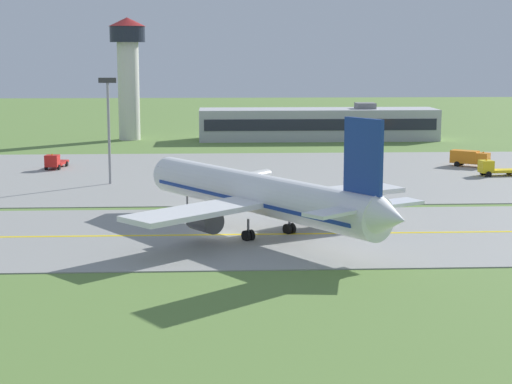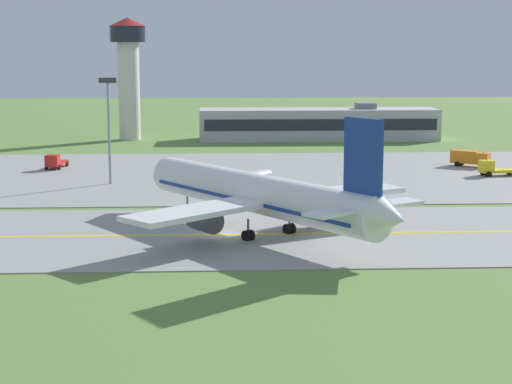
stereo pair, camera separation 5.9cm
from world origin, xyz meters
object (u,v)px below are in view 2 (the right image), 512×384
at_px(airplane_lead, 260,195).
at_px(service_truck_baggage, 55,162).
at_px(service_truck_catering, 470,157).
at_px(service_truck_fuel, 494,168).
at_px(control_tower, 128,66).
at_px(apron_light_mast, 109,117).
at_px(service_truck_pushback, 253,180).

height_order(airplane_lead, service_truck_baggage, airplane_lead).
distance_m(service_truck_baggage, service_truck_catering, 65.56).
distance_m(airplane_lead, service_truck_fuel, 53.22).
xyz_separation_m(airplane_lead, service_truck_catering, (36.11, 48.65, -2.60)).
height_order(service_truck_baggage, service_truck_fuel, same).
bearing_deg(control_tower, airplane_lead, -76.73).
height_order(control_tower, apron_light_mast, control_tower).
xyz_separation_m(service_truck_baggage, service_truck_pushback, (30.02, -22.25, 0.35)).
height_order(service_truck_fuel, control_tower, control_tower).
distance_m(service_truck_fuel, service_truck_pushback, 37.88).
bearing_deg(service_truck_pushback, apron_light_mast, 161.15).
relative_size(airplane_lead, service_truck_catering, 5.67).
bearing_deg(service_truck_catering, service_truck_pushback, -148.65).
xyz_separation_m(airplane_lead, service_truck_pushback, (0.57, 27.00, -2.60)).
bearing_deg(service_truck_pushback, service_truck_baggage, 143.46).
height_order(service_truck_fuel, apron_light_mast, apron_light_mast).
relative_size(service_truck_baggage, apron_light_mast, 0.45).
relative_size(service_truck_catering, service_truck_pushback, 1.04).
height_order(airplane_lead, service_truck_fuel, airplane_lead).
bearing_deg(service_truck_fuel, service_truck_baggage, 170.73).
distance_m(service_truck_catering, service_truck_pushback, 41.61).
distance_m(service_truck_catering, control_tower, 74.79).
height_order(service_truck_baggage, service_truck_catering, service_truck_catering).
relative_size(airplane_lead, service_truck_pushback, 5.90).
distance_m(airplane_lead, service_truck_pushback, 27.13).
height_order(airplane_lead, control_tower, control_tower).
bearing_deg(service_truck_baggage, service_truck_pushback, -36.54).
distance_m(service_truck_catering, apron_light_mast, 57.62).
height_order(service_truck_pushback, control_tower, control_tower).
xyz_separation_m(service_truck_pushback, apron_light_mast, (-19.56, 6.68, 7.79)).
bearing_deg(service_truck_baggage, apron_light_mast, -56.10).
distance_m(service_truck_fuel, apron_light_mast, 56.46).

